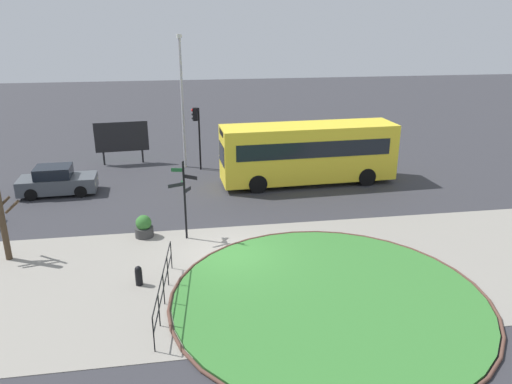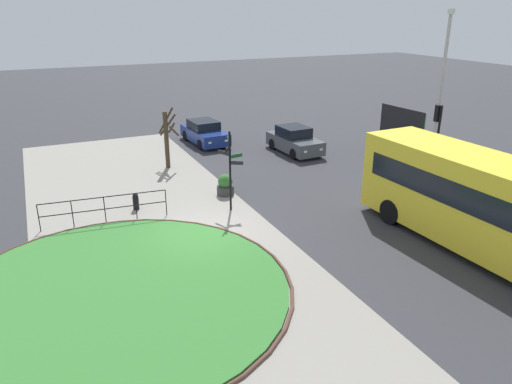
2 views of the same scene
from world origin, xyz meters
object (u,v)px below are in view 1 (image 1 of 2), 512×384
at_px(signpost_directional, 184,194).
at_px(street_tree_bare, 1,218).
at_px(bus_yellow, 308,152).
at_px(lamppost_tall, 182,99).
at_px(billboard_left, 122,137).
at_px(car_near_lane, 57,181).
at_px(planter_near_signpost, 144,227).
at_px(traffic_light_near, 197,125).
at_px(bollard_foreground, 139,276).

relative_size(signpost_directional, street_tree_bare, 1.07).
distance_m(bus_yellow, lamppost_tall, 8.43).
relative_size(signpost_directional, billboard_left, 1.03).
distance_m(car_near_lane, planter_near_signpost, 7.94).
xyz_separation_m(signpost_directional, traffic_light_near, (1.00, 10.09, 0.80)).
distance_m(traffic_light_near, lamppost_tall, 1.83).
bearing_deg(bollard_foreground, street_tree_bare, 151.10).
distance_m(bollard_foreground, planter_near_signpost, 4.10).
xyz_separation_m(bollard_foreground, bus_yellow, (8.73, 10.13, 1.41)).
bearing_deg(bollard_foreground, car_near_lane, 115.19).
xyz_separation_m(billboard_left, street_tree_bare, (-3.18, -12.95, -0.03)).
height_order(billboard_left, street_tree_bare, street_tree_bare).
bearing_deg(planter_near_signpost, bollard_foreground, -89.39).
height_order(bus_yellow, street_tree_bare, bus_yellow).
distance_m(signpost_directional, lamppost_tall, 11.04).
relative_size(car_near_lane, traffic_light_near, 1.04).
bearing_deg(signpost_directional, planter_near_signpost, 165.83).
xyz_separation_m(bus_yellow, traffic_light_near, (-6.00, 3.61, 1.02)).
xyz_separation_m(traffic_light_near, lamppost_tall, (-0.79, 0.71, 1.49)).
bearing_deg(billboard_left, lamppost_tall, -23.76).
xyz_separation_m(signpost_directional, planter_near_signpost, (-1.77, 0.45, -1.57)).
xyz_separation_m(signpost_directional, billboard_left, (-3.71, 12.15, -0.28)).
height_order(billboard_left, planter_near_signpost, billboard_left).
distance_m(traffic_light_near, planter_near_signpost, 10.31).
height_order(bollard_foreground, street_tree_bare, street_tree_bare).
height_order(bus_yellow, billboard_left, bus_yellow).
height_order(bus_yellow, traffic_light_near, traffic_light_near).
xyz_separation_m(bollard_foreground, billboard_left, (-1.99, 15.80, 1.35)).
relative_size(traffic_light_near, street_tree_bare, 1.20).
distance_m(bollard_foreground, billboard_left, 15.98).
distance_m(car_near_lane, traffic_light_near, 8.58).
height_order(traffic_light_near, lamppost_tall, lamppost_tall).
xyz_separation_m(bus_yellow, billboard_left, (-10.71, 5.67, -0.06)).
bearing_deg(traffic_light_near, billboard_left, -12.61).
relative_size(bollard_foreground, lamppost_tall, 0.09).
height_order(bollard_foreground, lamppost_tall, lamppost_tall).
bearing_deg(signpost_directional, traffic_light_near, 84.35).
bearing_deg(street_tree_bare, bus_yellow, 27.64).
distance_m(bus_yellow, street_tree_bare, 15.69).
xyz_separation_m(planter_near_signpost, street_tree_bare, (-5.12, -1.24, 1.26)).
bearing_deg(street_tree_bare, billboard_left, 76.19).
bearing_deg(traffic_light_near, lamppost_tall, -30.99).
relative_size(bollard_foreground, planter_near_signpost, 0.75).
distance_m(traffic_light_near, billboard_left, 5.25).
xyz_separation_m(traffic_light_near, street_tree_bare, (-7.89, -10.89, -1.11)).
distance_m(car_near_lane, lamppost_tall, 8.72).
bearing_deg(street_tree_bare, signpost_directional, 6.59).
distance_m(signpost_directional, bollard_foreground, 4.35).
bearing_deg(car_near_lane, bollard_foreground, -67.43).
bearing_deg(bus_yellow, billboard_left, -30.24).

